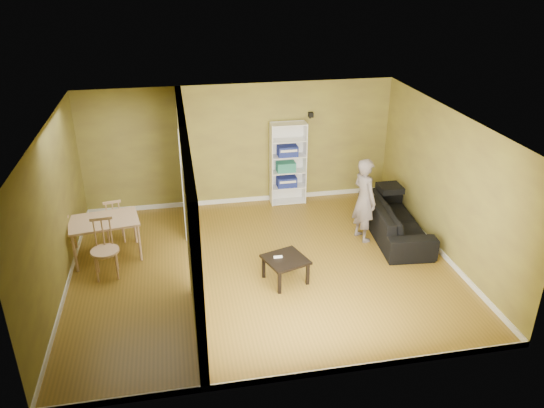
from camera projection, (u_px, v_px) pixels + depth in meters
The scene contains 15 objects.
room_shell at pixel (262, 199), 8.67m from camera, with size 6.50×6.50×6.50m.
partition at pixel (188, 205), 8.47m from camera, with size 0.22×5.50×2.60m, color olive, non-canonical shape.
wall_speaker at pixel (311, 115), 11.06m from camera, with size 0.10×0.10×0.10m, color black.
sofa at pixel (396, 214), 10.11m from camera, with size 0.97×2.27×0.86m, color black.
person at pixel (365, 193), 9.76m from camera, with size 0.54×0.69×1.89m, color slate.
bookshelf at pixel (288, 163), 11.32m from camera, with size 0.75×0.33×1.79m.
paper_box_navy_a at pixel (287, 181), 11.45m from camera, with size 0.42×0.27×0.21m, color navy.
paper_box_teal at pixel (286, 167), 11.30m from camera, with size 0.40×0.26×0.20m, color #177D64.
paper_box_navy_b at pixel (288, 151), 11.16m from camera, with size 0.42×0.27×0.21m, color navy.
coffee_table at pixel (286, 262), 8.68m from camera, with size 0.64×0.64×0.43m.
game_controller at pixel (278, 257), 8.67m from camera, with size 0.14×0.04×0.03m, color white.
dining_table at pixel (104, 224), 9.28m from camera, with size 1.17×0.78×0.73m.
chair_left at pixel (59, 241), 9.18m from camera, with size 0.40×0.40×0.87m, color tan, non-canonical shape.
chair_near at pixel (105, 249), 8.75m from camera, with size 0.47×0.47×1.02m, color tan, non-canonical shape.
chair_far at pixel (114, 219), 9.89m from camera, with size 0.41×0.41×0.90m, color tan, non-canonical shape.
Camera 1 is at (-1.32, -7.78, 4.91)m, focal length 35.00 mm.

